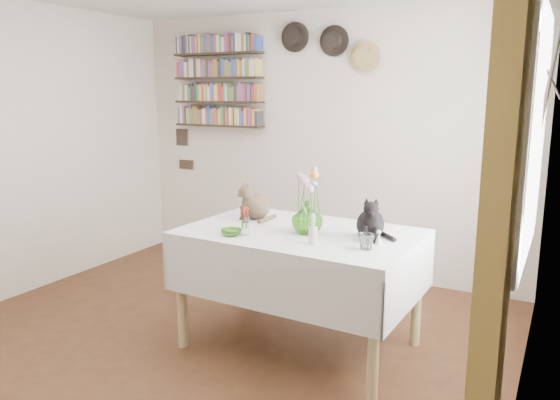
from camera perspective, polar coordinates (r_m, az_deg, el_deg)
The scene contains 16 objects.
room at distance 3.39m, azimuth -11.56°, elevation 2.58°, with size 4.08×4.58×2.58m.
window at distance 3.40m, azimuth 24.96°, elevation 4.26°, with size 0.12×1.52×1.32m.
curtain at distance 2.54m, azimuth 21.75°, elevation -3.21°, with size 0.12×0.38×2.10m, color brown.
dining_table at distance 3.72m, azimuth 2.10°, elevation -6.30°, with size 1.59×1.05×0.83m.
tabby_cat at distance 3.99m, azimuth -2.39°, elevation 0.05°, with size 0.19×0.24×0.29m, color brown, non-canonical shape.
black_cat at distance 3.51m, azimuth 9.45°, elevation -1.68°, with size 0.19×0.24×0.28m, color black, non-canonical shape.
flower_vase at distance 3.59m, azimuth 2.87°, elevation -1.81°, with size 0.21×0.21×0.22m, color #7CCF4D.
green_bowl at distance 3.56m, azimuth -5.11°, elevation -3.39°, with size 0.13×0.13×0.04m, color #7CCF4D.
drinking_glass at distance 3.28m, azimuth 8.97°, elevation -4.31°, with size 0.10×0.10×0.10m, color white.
candlestick at distance 3.34m, azimuth 3.47°, elevation -3.57°, with size 0.05×0.05×0.19m.
berry_jar at distance 3.56m, azimuth -3.66°, elevation -2.18°, with size 0.05×0.05×0.21m.
porcelain_figurine at distance 3.39m, azimuth 10.27°, elevation -3.94°, with size 0.05×0.05×0.09m.
flower_bouquet at distance 3.55m, azimuth 2.99°, elevation 1.86°, with size 0.17×0.13×0.39m.
bookshelf_unit at distance 5.74m, azimuth -6.47°, elevation 12.17°, with size 1.00×0.16×0.91m.
wall_hats at distance 5.19m, azimuth 5.21°, elevation 15.87°, with size 0.98×0.09×0.48m.
wall_art_plaques at distance 6.14m, azimuth -10.03°, elevation 5.31°, with size 0.21×0.02×0.44m.
Camera 1 is at (2.15, -2.58, 1.75)m, focal length 35.00 mm.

